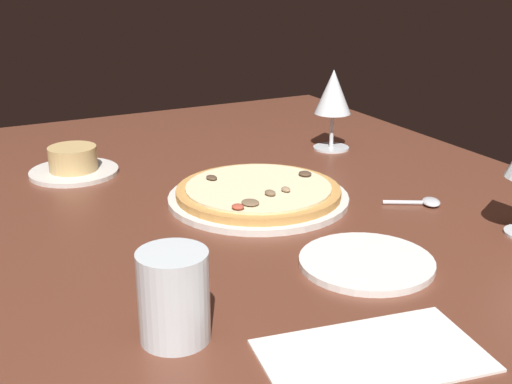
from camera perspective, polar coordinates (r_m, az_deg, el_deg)
The scene contains 8 objects.
dining_table at distance 100.97cm, azimuth -0.22°, elevation -3.44°, with size 150.00×110.00×4.00cm, color brown.
pizza_main at distance 107.18cm, azimuth 0.21°, elevation -0.18°, with size 28.75×28.75×3.39cm.
ramekin_on_saucer at distance 124.46cm, azimuth -15.16°, elevation 2.33°, with size 15.66×15.66×5.04cm.
wine_glass_far at distance 134.47cm, azimuth 6.52°, elevation 8.15°, with size 7.24×7.24×15.96cm.
water_glass at distance 69.77cm, azimuth -6.93°, elevation -9.24°, with size 7.33×7.33×9.70cm.
side_plate at distance 87.19cm, azimuth 9.31°, elevation -5.87°, with size 17.20×17.20×0.90cm, color white.
paper_menu at distance 69.37cm, azimuth 9.80°, elevation -13.43°, with size 12.51×21.91×0.30cm, color white.
spoon at distance 109.24cm, azimuth 14.08°, elevation -0.83°, with size 6.42×8.96×1.00cm.
Camera 1 is at (-82.85, 41.77, 41.82)cm, focal length 47.40 mm.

